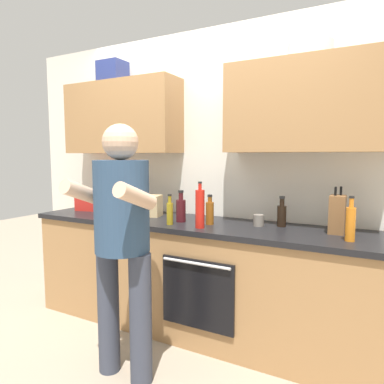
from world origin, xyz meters
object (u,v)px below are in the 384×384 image
(bottle_hotsauce, at_px, (200,208))
(potted_herb, at_px, (109,199))
(person_standing, at_px, (122,232))
(knife_block, at_px, (337,214))
(bottle_wine, at_px, (181,209))
(bottle_soy, at_px, (282,214))
(bottle_vinegar, at_px, (125,203))
(cup_stoneware, at_px, (259,220))
(bottle_juice, at_px, (351,223))
(bottle_syrup, at_px, (210,212))
(grocery_bag_crisps, at_px, (91,200))
(grocery_bag_bread, at_px, (149,206))
(bottle_oil, at_px, (170,212))

(bottle_hotsauce, height_order, potted_herb, bottle_hotsauce)
(person_standing, height_order, knife_block, person_standing)
(bottle_wine, bearing_deg, bottle_soy, 13.87)
(bottle_vinegar, bearing_deg, cup_stoneware, 13.15)
(bottle_juice, bearing_deg, person_standing, -153.07)
(person_standing, xyz_separation_m, bottle_soy, (0.78, 0.89, 0.04))
(bottle_syrup, height_order, grocery_bag_crisps, bottle_syrup)
(person_standing, distance_m, knife_block, 1.44)
(cup_stoneware, distance_m, grocery_bag_bread, 0.98)
(bottle_oil, relative_size, bottle_wine, 0.93)
(bottle_hotsauce, xyz_separation_m, bottle_juice, (0.99, 0.08, -0.03))
(bottle_soy, xyz_separation_m, bottle_juice, (0.48, -0.25, 0.02))
(bottle_oil, distance_m, bottle_vinegar, 0.45)
(bottle_wine, bearing_deg, cup_stoneware, 11.95)
(person_standing, relative_size, grocery_bag_bread, 7.67)
(bottle_syrup, bearing_deg, grocery_bag_crisps, 175.53)
(bottle_syrup, xyz_separation_m, knife_block, (0.89, 0.13, 0.03))
(bottle_vinegar, height_order, bottle_wine, bottle_vinegar)
(bottle_syrup, height_order, knife_block, knife_block)
(person_standing, relative_size, grocery_bag_crisps, 6.43)
(bottle_oil, relative_size, bottle_juice, 0.83)
(grocery_bag_bread, relative_size, grocery_bag_crisps, 0.84)
(bottle_hotsauce, height_order, bottle_wine, bottle_hotsauce)
(bottle_syrup, bearing_deg, grocery_bag_bread, 172.27)
(bottle_oil, bearing_deg, bottle_syrup, 28.81)
(bottle_hotsauce, bearing_deg, bottle_soy, 32.49)
(person_standing, height_order, bottle_oil, person_standing)
(person_standing, distance_m, grocery_bag_bread, 0.87)
(bottle_wine, bearing_deg, person_standing, -92.01)
(knife_block, distance_m, potted_herb, 1.87)
(bottle_hotsauce, bearing_deg, bottle_juice, 4.63)
(bottle_hotsauce, xyz_separation_m, grocery_bag_crisps, (-1.30, 0.25, -0.05))
(bottle_wine, xyz_separation_m, grocery_bag_crisps, (-1.06, 0.11, -0.01))
(bottle_wine, relative_size, cup_stoneware, 2.94)
(person_standing, relative_size, bottle_juice, 5.77)
(bottle_vinegar, xyz_separation_m, bottle_syrup, (0.71, 0.13, -0.04))
(bottle_soy, bearing_deg, bottle_syrup, -160.81)
(bottle_juice, xyz_separation_m, cup_stoneware, (-0.63, 0.19, -0.07))
(bottle_vinegar, xyz_separation_m, grocery_bag_bread, (0.09, 0.22, -0.04))
(grocery_bag_bread, bearing_deg, bottle_soy, 4.61)
(bottle_vinegar, bearing_deg, knife_block, 9.19)
(bottle_oil, height_order, bottle_wine, bottle_wine)
(person_standing, distance_m, bottle_syrup, 0.76)
(bottle_oil, distance_m, bottle_hotsauce, 0.26)
(bottle_vinegar, distance_m, bottle_juice, 1.70)
(bottle_soy, distance_m, bottle_vinegar, 1.26)
(bottle_hotsauce, distance_m, bottle_wine, 0.28)
(grocery_bag_bread, bearing_deg, person_standing, -66.06)
(person_standing, height_order, cup_stoneware, person_standing)
(bottle_wine, xyz_separation_m, knife_block, (1.14, 0.14, 0.03))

